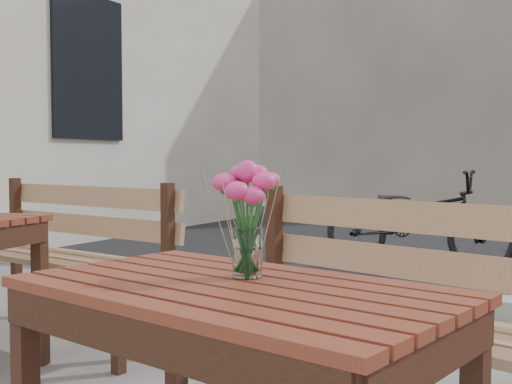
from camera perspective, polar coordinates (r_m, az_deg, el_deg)
main_table at (r=1.75m, az=-1.90°, el=-12.05°), size 1.29×0.90×0.73m
main_bench at (r=2.40m, az=13.07°, el=-8.58°), size 1.61×0.84×0.96m
main_vase at (r=1.80m, az=-0.77°, el=-1.16°), size 0.18×0.18×0.33m
second_bench at (r=3.94m, az=-16.01°, el=-4.17°), size 1.58×0.66×0.95m
bicycle at (r=6.42m, az=14.08°, el=-2.30°), size 1.85×0.73×0.96m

